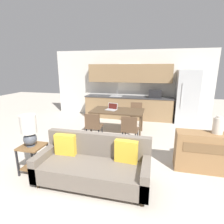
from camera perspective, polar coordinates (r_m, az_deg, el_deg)
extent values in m
plane|color=beige|center=(3.42, -6.44, -21.99)|extent=(20.00, 20.00, 0.00)
cube|color=silver|center=(7.31, 5.80, 8.99)|extent=(6.40, 0.06, 2.70)
cube|color=white|center=(7.25, 5.68, 11.34)|extent=(0.90, 0.01, 1.10)
cube|color=#8E704C|center=(7.12, 5.23, 1.36)|extent=(3.45, 0.62, 0.86)
cube|color=#38383A|center=(7.03, 5.32, 4.93)|extent=(3.48, 0.65, 0.04)
cube|color=#B2B5B7|center=(7.06, 1.35, 5.21)|extent=(0.48, 0.36, 0.01)
cylinder|color=#B7BABC|center=(7.21, 1.64, 6.35)|extent=(0.02, 0.02, 0.24)
cube|color=#8E704C|center=(7.08, 5.66, 12.48)|extent=(3.28, 0.34, 0.70)
cube|color=black|center=(6.89, 13.89, 5.73)|extent=(0.48, 0.36, 0.28)
cube|color=#B7BABC|center=(6.99, 23.15, 4.54)|extent=(0.76, 0.69, 1.94)
cylinder|color=silver|center=(6.59, 21.77, 4.99)|extent=(0.02, 0.02, 0.87)
cube|color=brown|center=(5.34, 1.82, 0.40)|extent=(1.57, 0.90, 0.04)
cylinder|color=brown|center=(5.28, -6.86, -4.14)|extent=(0.05, 0.05, 0.72)
cylinder|color=brown|center=(4.98, 9.12, -5.36)|extent=(0.05, 0.05, 0.72)
cylinder|color=brown|center=(5.98, -4.28, -1.85)|extent=(0.05, 0.05, 0.72)
cylinder|color=brown|center=(5.72, 9.76, -2.79)|extent=(0.05, 0.05, 0.72)
cylinder|color=#3D2D1E|center=(3.52, -23.06, -21.03)|extent=(0.05, 0.05, 0.10)
cylinder|color=#3D2D1E|center=(2.99, 9.68, -27.23)|extent=(0.05, 0.05, 0.10)
cylinder|color=#3D2D1E|center=(3.96, -17.41, -16.27)|extent=(0.05, 0.05, 0.10)
cylinder|color=#3D2D1E|center=(3.49, 10.50, -20.31)|extent=(0.05, 0.05, 0.10)
cube|color=#6B6056|center=(3.26, -6.41, -18.65)|extent=(1.98, 0.80, 0.30)
cube|color=#6B6056|center=(3.42, -4.60, -12.71)|extent=(1.98, 0.14, 0.74)
cube|color=#6B6056|center=(3.61, -20.82, -14.80)|extent=(0.14, 0.80, 0.44)
cube|color=#6B6056|center=(3.08, 10.96, -19.55)|extent=(0.14, 0.80, 0.44)
cube|color=gold|center=(3.48, -14.99, -10.26)|extent=(0.40, 0.13, 0.40)
cube|color=gold|center=(3.13, 4.64, -12.69)|extent=(0.41, 0.15, 0.40)
cube|color=brown|center=(3.76, -24.67, -10.16)|extent=(0.44, 0.44, 0.03)
cube|color=brown|center=(3.94, -24.00, -15.79)|extent=(0.39, 0.39, 0.02)
cube|color=#232326|center=(3.87, -28.45, -14.55)|extent=(0.03, 0.03, 0.53)
cube|color=#232326|center=(3.63, -23.60, -15.90)|extent=(0.03, 0.03, 0.53)
cube|color=#232326|center=(4.13, -24.77, -12.26)|extent=(0.03, 0.03, 0.53)
cube|color=#232326|center=(3.91, -20.07, -13.30)|extent=(0.03, 0.03, 0.53)
cylinder|color=#4C515B|center=(3.75, -24.96, -9.84)|extent=(0.16, 0.16, 0.02)
sphere|color=#4C515B|center=(3.70, -25.17, -7.95)|extent=(0.25, 0.25, 0.25)
cylinder|color=beige|center=(3.60, -25.67, -3.57)|extent=(0.28, 0.28, 0.35)
cube|color=olive|center=(4.00, 28.10, -11.47)|extent=(1.13, 0.38, 0.79)
cube|color=brown|center=(3.76, 29.11, -10.54)|extent=(0.91, 0.01, 0.19)
cylinder|color=beige|center=(3.90, 31.36, -3.83)|extent=(0.19, 0.19, 0.31)
cylinder|color=beige|center=(3.85, 31.69, -1.40)|extent=(0.11, 0.11, 0.03)
cube|color=brown|center=(4.63, 6.02, -5.72)|extent=(0.45, 0.45, 0.04)
cube|color=brown|center=(4.38, 5.55, -3.99)|extent=(0.40, 0.06, 0.38)
cylinder|color=black|center=(4.84, 8.35, -7.80)|extent=(0.03, 0.03, 0.42)
cylinder|color=black|center=(4.90, 4.41, -7.40)|extent=(0.03, 0.03, 0.42)
cylinder|color=black|center=(4.53, 7.61, -9.36)|extent=(0.03, 0.03, 0.42)
cylinder|color=black|center=(4.60, 3.40, -8.90)|extent=(0.03, 0.03, 0.42)
cube|color=brown|center=(6.06, 7.93, -0.93)|extent=(0.47, 0.47, 0.04)
cube|color=brown|center=(6.20, 7.94, 1.40)|extent=(0.40, 0.08, 0.38)
cylinder|color=black|center=(5.96, 6.27, -3.45)|extent=(0.03, 0.03, 0.42)
cylinder|color=black|center=(5.97, 9.54, -3.53)|extent=(0.03, 0.03, 0.42)
cylinder|color=black|center=(6.29, 6.26, -2.51)|extent=(0.03, 0.03, 0.42)
cylinder|color=black|center=(6.30, 9.35, -2.58)|extent=(0.03, 0.03, 0.42)
cube|color=brown|center=(4.89, -5.75, -4.63)|extent=(0.43, 0.43, 0.04)
cube|color=brown|center=(4.65, -6.55, -2.95)|extent=(0.40, 0.04, 0.38)
cylinder|color=black|center=(5.07, -3.26, -6.62)|extent=(0.03, 0.03, 0.42)
cylinder|color=black|center=(5.17, -6.92, -6.30)|extent=(0.03, 0.03, 0.42)
cylinder|color=black|center=(4.77, -4.35, -8.04)|extent=(0.03, 0.03, 0.42)
cylinder|color=black|center=(4.87, -8.22, -7.67)|extent=(0.03, 0.03, 0.42)
cube|color=#B7BABC|center=(5.34, -0.32, 0.75)|extent=(0.37, 0.30, 0.02)
cube|color=#B7BABC|center=(5.42, 0.28, 1.94)|extent=(0.32, 0.13, 0.20)
cube|color=#4C1914|center=(5.42, 0.24, 1.92)|extent=(0.29, 0.11, 0.17)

